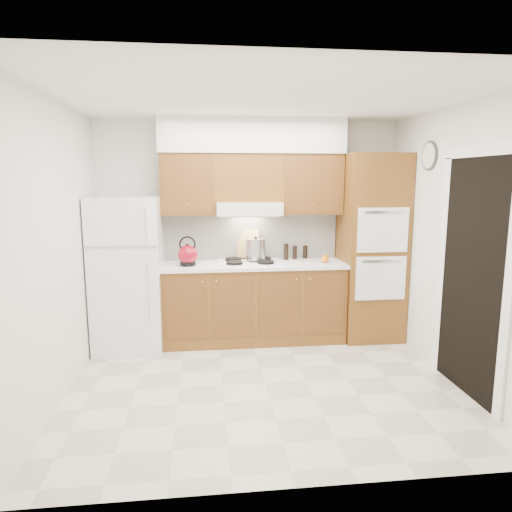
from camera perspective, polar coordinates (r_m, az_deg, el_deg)
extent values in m
plane|color=beige|center=(4.49, 1.09, -15.60)|extent=(3.60, 3.60, 0.00)
plane|color=white|center=(4.12, 1.22, 19.20)|extent=(3.60, 3.60, 0.00)
cube|color=silver|center=(5.59, -0.90, 3.32)|extent=(3.60, 0.02, 2.60)
cube|color=silver|center=(4.26, -23.59, 0.53)|extent=(0.02, 3.00, 2.60)
cube|color=silver|center=(4.70, 23.47, 1.32)|extent=(0.02, 3.00, 2.60)
cube|color=white|center=(5.34, -15.67, -2.12)|extent=(0.75, 0.72, 1.72)
cube|color=brown|center=(5.46, -0.30, -5.93)|extent=(2.11, 0.60, 0.90)
cube|color=white|center=(5.34, -0.30, -1.10)|extent=(2.13, 0.62, 0.04)
cube|color=white|center=(5.58, -0.63, 2.49)|extent=(2.11, 0.03, 0.56)
cube|color=brown|center=(5.63, 14.20, 1.01)|extent=(0.70, 0.65, 2.20)
cube|color=brown|center=(5.37, -8.45, 8.84)|extent=(0.63, 0.33, 0.70)
cube|color=brown|center=(5.51, 6.77, 8.89)|extent=(0.73, 0.33, 0.70)
cube|color=silver|center=(5.34, -0.94, 5.98)|extent=(0.75, 0.45, 0.15)
cube|color=brown|center=(5.39, -1.01, 9.74)|extent=(0.75, 0.33, 0.55)
cube|color=silver|center=(5.40, -0.47, 14.79)|extent=(2.13, 0.36, 0.40)
cube|color=white|center=(5.35, -0.85, -0.80)|extent=(0.74, 0.50, 0.01)
cube|color=black|center=(4.44, 25.35, -2.54)|extent=(0.02, 0.90, 2.10)
cylinder|color=#3F3833|center=(5.14, 20.87, 11.64)|extent=(0.02, 0.30, 0.30)
sphere|color=maroon|center=(5.22, -8.55, 0.13)|extent=(0.30, 0.30, 0.22)
cube|color=tan|center=(5.53, -1.03, 1.58)|extent=(0.28, 0.19, 0.35)
cylinder|color=#AAA9AE|center=(5.39, -0.04, 0.82)|extent=(0.28, 0.28, 0.24)
cylinder|color=black|center=(5.56, 3.80, 0.55)|extent=(0.07, 0.07, 0.20)
cylinder|color=black|center=(5.63, 4.88, 0.46)|extent=(0.06, 0.06, 0.16)
cylinder|color=black|center=(5.69, 6.17, 0.52)|extent=(0.07, 0.07, 0.16)
sphere|color=orange|center=(5.41, 8.61, -0.41)|extent=(0.11, 0.11, 0.08)
sphere|color=orange|center=(5.48, 8.66, -0.27)|extent=(0.09, 0.09, 0.09)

